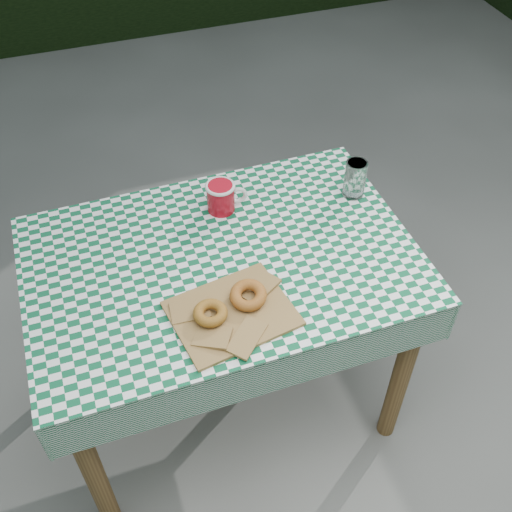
% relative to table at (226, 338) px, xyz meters
% --- Properties ---
extents(ground, '(60.00, 60.00, 0.00)m').
position_rel_table_xyz_m(ground, '(0.05, 0.12, -0.38)').
color(ground, '#50504B').
rests_on(ground, ground).
extents(table, '(1.12, 0.75, 0.75)m').
position_rel_table_xyz_m(table, '(0.00, 0.00, 0.00)').
color(table, brown).
rests_on(table, ground).
extents(tablecloth, '(1.14, 0.77, 0.01)m').
position_rel_table_xyz_m(tablecloth, '(0.00, 0.00, 0.38)').
color(tablecloth, '#0C5230').
rests_on(tablecloth, table).
extents(paper_bag, '(0.35, 0.30, 0.02)m').
position_rel_table_xyz_m(paper_bag, '(-0.03, -0.21, 0.39)').
color(paper_bag, olive).
rests_on(paper_bag, tablecloth).
extents(bagel_front, '(0.10, 0.10, 0.03)m').
position_rel_table_xyz_m(bagel_front, '(-0.09, -0.21, 0.41)').
color(bagel_front, '#99671F').
rests_on(bagel_front, paper_bag).
extents(bagel_back, '(0.14, 0.14, 0.03)m').
position_rel_table_xyz_m(bagel_back, '(0.02, -0.18, 0.41)').
color(bagel_back, '#9C6A20').
rests_on(bagel_back, paper_bag).
extents(coffee_mug, '(0.19, 0.19, 0.10)m').
position_rel_table_xyz_m(coffee_mug, '(0.06, 0.21, 0.43)').
color(coffee_mug, '#9E0A17').
rests_on(coffee_mug, tablecloth).
extents(drinking_glass, '(0.08, 0.08, 0.12)m').
position_rel_table_xyz_m(drinking_glass, '(0.48, 0.14, 0.44)').
color(drinking_glass, silver).
rests_on(drinking_glass, tablecloth).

